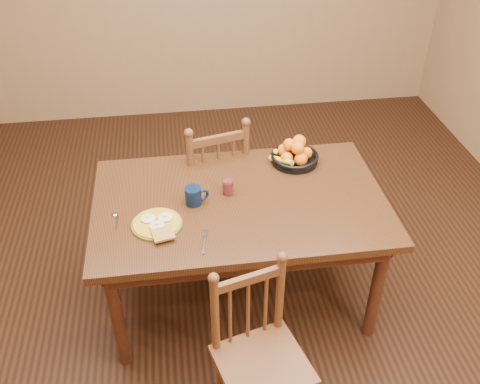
{
  "coord_description": "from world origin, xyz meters",
  "views": [
    {
      "loc": [
        -0.33,
        -2.31,
        2.52
      ],
      "look_at": [
        0.0,
        0.0,
        0.8
      ],
      "focal_mm": 40.0,
      "sensor_mm": 36.0,
      "label": 1
    }
  ],
  "objects": [
    {
      "name": "chair_far",
      "position": [
        -0.1,
        0.57,
        0.47
      ],
      "size": [
        0.52,
        0.51,
        0.96
      ],
      "rotation": [
        0.0,
        0.0,
        3.37
      ],
      "color": "#552B19",
      "rests_on": "ground"
    },
    {
      "name": "dining_table",
      "position": [
        0.0,
        0.0,
        0.67
      ],
      "size": [
        1.6,
        1.0,
        0.75
      ],
      "color": "black",
      "rests_on": "ground"
    },
    {
      "name": "juice_glass",
      "position": [
        -0.06,
        0.07,
        0.79
      ],
      "size": [
        0.06,
        0.06,
        0.09
      ],
      "color": "silver",
      "rests_on": "dining_table"
    },
    {
      "name": "breakfast_plate",
      "position": [
        -0.45,
        -0.16,
        0.76
      ],
      "size": [
        0.26,
        0.3,
        0.04
      ],
      "color": "#59601E",
      "rests_on": "dining_table"
    },
    {
      "name": "room",
      "position": [
        0.0,
        0.0,
        1.35
      ],
      "size": [
        4.52,
        5.02,
        2.72
      ],
      "color": "black",
      "rests_on": "ground"
    },
    {
      "name": "chair_near",
      "position": [
        -0.02,
        -0.79,
        0.43
      ],
      "size": [
        0.49,
        0.47,
        0.88
      ],
      "rotation": [
        0.0,
        0.0,
        0.26
      ],
      "color": "#552B19",
      "rests_on": "ground"
    },
    {
      "name": "fork",
      "position": [
        -0.22,
        -0.31,
        0.75
      ],
      "size": [
        0.05,
        0.18,
        0.0
      ],
      "rotation": [
        0.0,
        0.0,
        -0.17
      ],
      "color": "silver",
      "rests_on": "dining_table"
    },
    {
      "name": "coffee_mug",
      "position": [
        -0.25,
        0.0,
        0.8
      ],
      "size": [
        0.13,
        0.09,
        0.1
      ],
      "color": "black",
      "rests_on": "dining_table"
    },
    {
      "name": "spoon",
      "position": [
        -0.67,
        -0.06,
        0.75
      ],
      "size": [
        0.04,
        0.16,
        0.01
      ],
      "rotation": [
        0.0,
        0.0,
        -0.02
      ],
      "color": "silver",
      "rests_on": "dining_table"
    },
    {
      "name": "fruit_bowl",
      "position": [
        0.38,
        0.33,
        0.81
      ],
      "size": [
        0.29,
        0.29,
        0.17
      ],
      "color": "black",
      "rests_on": "dining_table"
    }
  ]
}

